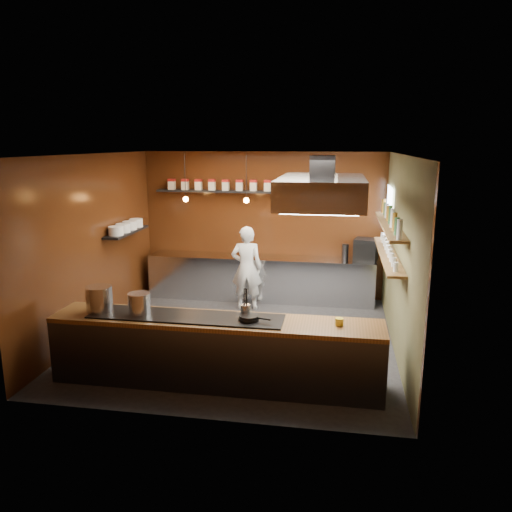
% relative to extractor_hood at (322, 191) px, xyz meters
% --- Properties ---
extents(floor, '(5.00, 5.00, 0.00)m').
position_rel_extractor_hood_xyz_m(floor, '(-1.30, 0.40, -2.51)').
color(floor, '#232325').
rests_on(floor, ground).
extents(back_wall, '(5.00, 0.00, 5.00)m').
position_rel_extractor_hood_xyz_m(back_wall, '(-1.30, 2.90, -1.01)').
color(back_wall, '#3C160A').
rests_on(back_wall, ground).
extents(left_wall, '(0.00, 5.00, 5.00)m').
position_rel_extractor_hood_xyz_m(left_wall, '(-3.80, 0.40, -1.01)').
color(left_wall, '#3C160A').
rests_on(left_wall, ground).
extents(right_wall, '(0.00, 5.00, 5.00)m').
position_rel_extractor_hood_xyz_m(right_wall, '(1.20, 0.40, -1.01)').
color(right_wall, brown).
rests_on(right_wall, ground).
extents(ceiling, '(5.00, 5.00, 0.00)m').
position_rel_extractor_hood_xyz_m(ceiling, '(-1.30, 0.40, 0.49)').
color(ceiling, silver).
rests_on(ceiling, back_wall).
extents(window_pane, '(0.00, 1.00, 1.00)m').
position_rel_extractor_hood_xyz_m(window_pane, '(1.15, 2.10, -0.61)').
color(window_pane, white).
rests_on(window_pane, right_wall).
extents(prep_counter, '(4.60, 0.65, 0.90)m').
position_rel_extractor_hood_xyz_m(prep_counter, '(-1.30, 2.57, -2.06)').
color(prep_counter, silver).
rests_on(prep_counter, floor).
extents(pass_counter, '(4.40, 0.72, 0.94)m').
position_rel_extractor_hood_xyz_m(pass_counter, '(-1.30, -1.20, -2.04)').
color(pass_counter, '#38383D').
rests_on(pass_counter, floor).
extents(tin_shelf, '(2.60, 0.26, 0.04)m').
position_rel_extractor_hood_xyz_m(tin_shelf, '(-2.20, 2.76, -0.31)').
color(tin_shelf, black).
rests_on(tin_shelf, back_wall).
extents(plate_shelf, '(0.30, 1.40, 0.04)m').
position_rel_extractor_hood_xyz_m(plate_shelf, '(-3.64, 1.40, -0.96)').
color(plate_shelf, black).
rests_on(plate_shelf, left_wall).
extents(bottle_shelf_upper, '(0.26, 2.80, 0.04)m').
position_rel_extractor_hood_xyz_m(bottle_shelf_upper, '(1.04, 0.70, -0.59)').
color(bottle_shelf_upper, brown).
rests_on(bottle_shelf_upper, right_wall).
extents(bottle_shelf_lower, '(0.26, 2.80, 0.04)m').
position_rel_extractor_hood_xyz_m(bottle_shelf_lower, '(1.04, 0.70, -1.06)').
color(bottle_shelf_lower, brown).
rests_on(bottle_shelf_lower, right_wall).
extents(extractor_hood, '(1.20, 2.00, 0.72)m').
position_rel_extractor_hood_xyz_m(extractor_hood, '(0.00, 0.00, 0.00)').
color(extractor_hood, '#38383D').
rests_on(extractor_hood, ceiling).
extents(pendant_left, '(0.10, 0.10, 0.95)m').
position_rel_extractor_hood_xyz_m(pendant_left, '(-2.70, 2.10, -0.35)').
color(pendant_left, black).
rests_on(pendant_left, ceiling).
extents(pendant_right, '(0.10, 0.10, 0.95)m').
position_rel_extractor_hood_xyz_m(pendant_right, '(-1.50, 2.10, -0.35)').
color(pendant_right, black).
rests_on(pendant_right, ceiling).
extents(storage_tins, '(2.43, 0.13, 0.22)m').
position_rel_extractor_hood_xyz_m(storage_tins, '(-2.05, 2.76, -0.17)').
color(storage_tins, beige).
rests_on(storage_tins, tin_shelf).
extents(plate_stacks, '(0.26, 1.16, 0.16)m').
position_rel_extractor_hood_xyz_m(plate_stacks, '(-3.64, 1.40, -0.86)').
color(plate_stacks, white).
rests_on(plate_stacks, plate_shelf).
extents(bottles, '(0.06, 2.66, 0.24)m').
position_rel_extractor_hood_xyz_m(bottles, '(1.04, 0.70, -0.45)').
color(bottles, silver).
rests_on(bottles, bottle_shelf_upper).
extents(wine_glasses, '(0.07, 2.37, 0.13)m').
position_rel_extractor_hood_xyz_m(wine_glasses, '(1.04, 0.70, -0.97)').
color(wine_glasses, silver).
rests_on(wine_glasses, bottle_shelf_lower).
extents(stockpot_large, '(0.38, 0.38, 0.34)m').
position_rel_extractor_hood_xyz_m(stockpot_large, '(-2.92, -1.21, -1.39)').
color(stockpot_large, '#B4B6BB').
rests_on(stockpot_large, pass_counter).
extents(stockpot_small, '(0.35, 0.35, 0.28)m').
position_rel_extractor_hood_xyz_m(stockpot_small, '(-2.34, -1.21, -1.42)').
color(stockpot_small, silver).
rests_on(stockpot_small, pass_counter).
extents(utensil_crock, '(0.16, 0.16, 0.17)m').
position_rel_extractor_hood_xyz_m(utensil_crock, '(-0.91, -1.12, -1.48)').
color(utensil_crock, silver).
rests_on(utensil_crock, pass_counter).
extents(frying_pan, '(0.43, 0.27, 0.07)m').
position_rel_extractor_hood_xyz_m(frying_pan, '(-0.84, -1.23, -1.53)').
color(frying_pan, black).
rests_on(frying_pan, pass_counter).
extents(butter_jar, '(0.12, 0.12, 0.09)m').
position_rel_extractor_hood_xyz_m(butter_jar, '(0.31, -1.17, -1.54)').
color(butter_jar, yellow).
rests_on(butter_jar, pass_counter).
extents(espresso_machine, '(0.51, 0.49, 0.43)m').
position_rel_extractor_hood_xyz_m(espresso_machine, '(0.80, 2.61, -1.39)').
color(espresso_machine, black).
rests_on(espresso_machine, prep_counter).
extents(chef, '(0.63, 0.45, 1.63)m').
position_rel_extractor_hood_xyz_m(chef, '(-1.47, 1.93, -1.69)').
color(chef, white).
rests_on(chef, floor).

